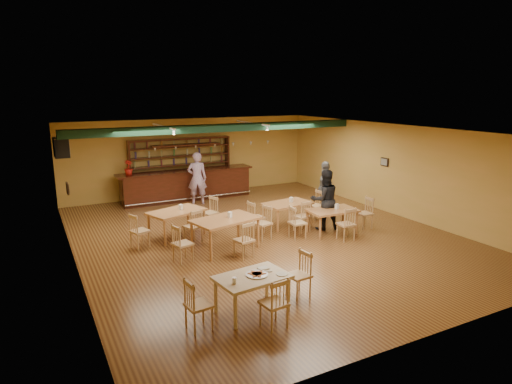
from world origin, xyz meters
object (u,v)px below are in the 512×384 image
patron_bar (197,178)px  dining_table_d (332,221)px  dining_table_a (177,224)px  dining_table_b (287,214)px  dining_table_c (225,234)px  patron_right_a (325,200)px  near_table (252,294)px  bar_counter (187,185)px

patron_bar → dining_table_d: bearing=132.3°
dining_table_a → dining_table_b: bearing=-28.4°
dining_table_b → patron_bar: size_ratio=0.76×
dining_table_a → dining_table_c: dining_table_c is taller
dining_table_d → patron_bar: size_ratio=0.74×
dining_table_d → patron_right_a: bearing=89.6°
dining_table_d → near_table: (-4.20, -3.13, 0.00)m
dining_table_b → patron_bar: 4.15m
patron_bar → patron_right_a: bearing=134.5°
dining_table_c → near_table: size_ratio=1.26×
dining_table_a → near_table: dining_table_a is taller
bar_counter → dining_table_a: bar_counter is taller
dining_table_c → near_table: bearing=-118.3°
bar_counter → dining_table_b: bearing=-70.6°
dining_table_b → dining_table_a: bearing=163.1°
near_table → patron_bar: 8.42m
near_table → bar_counter: bearing=71.9°
near_table → dining_table_b: bearing=45.0°
dining_table_c → dining_table_d: bearing=-16.0°
patron_right_a → dining_table_c: bearing=16.6°
dining_table_b → patron_right_a: bearing=-52.8°
dining_table_c → patron_right_a: (3.33, 0.26, 0.48)m
near_table → dining_table_c: bearing=68.0°
dining_table_a → patron_bar: size_ratio=0.80×
dining_table_b → near_table: bearing=-136.0°
near_table → dining_table_a: bearing=82.0°
dining_table_a → dining_table_b: 3.37m
dining_table_c → dining_table_b: bearing=9.6°
dining_table_c → patron_bar: patron_bar is taller
dining_table_a → patron_right_a: (4.13, -1.33, 0.52)m
dining_table_c → near_table: 3.42m
dining_table_d → near_table: 5.24m
dining_table_c → patron_right_a: patron_right_a is taller
near_table → patron_right_a: 5.55m
dining_table_b → patron_bar: (-1.51, 3.82, 0.59)m
bar_counter → dining_table_c: bar_counter is taller
dining_table_c → dining_table_d: 3.31m
bar_counter → near_table: bearing=-101.3°
bar_counter → dining_table_b: bar_counter is taller
bar_counter → dining_table_d: bearing=-67.7°
bar_counter → patron_right_a: patron_right_a is taller
bar_counter → near_table: size_ratio=3.87×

